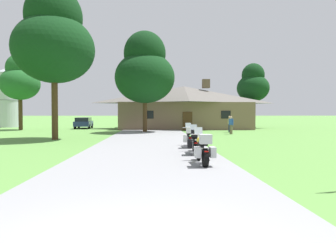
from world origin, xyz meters
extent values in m
plane|color=#56893D|center=(0.00, 20.00, 0.00)|extent=(500.00, 500.00, 0.00)
cube|color=gray|center=(0.00, 18.00, 0.03)|extent=(6.40, 80.00, 0.06)
cylinder|color=black|center=(2.02, 7.91, 0.38)|extent=(0.12, 0.64, 0.64)
cylinder|color=black|center=(2.03, 6.47, 0.38)|extent=(0.16, 0.64, 0.64)
cube|color=silver|center=(2.03, 7.17, 0.44)|extent=(0.26, 0.56, 0.30)
ellipsoid|color=gold|center=(2.03, 7.43, 0.89)|extent=(0.30, 0.52, 0.26)
cube|color=black|center=(2.03, 6.97, 0.80)|extent=(0.28, 0.52, 0.10)
cylinder|color=silver|center=(2.02, 7.87, 1.08)|extent=(0.66, 0.04, 0.03)
cylinder|color=silver|center=(2.02, 7.91, 0.74)|extent=(0.06, 0.24, 0.73)
cube|color=#B2BCC6|center=(2.02, 7.97, 1.22)|extent=(0.32, 0.11, 0.27)
sphere|color=silver|center=(2.02, 7.87, 0.94)|extent=(0.11, 0.11, 0.11)
cube|color=#B7B7BC|center=(2.03, 6.42, 1.02)|extent=(0.40, 0.36, 0.32)
cube|color=red|center=(2.04, 6.25, 0.60)|extent=(0.14, 0.03, 0.06)
cylinder|color=silver|center=(2.17, 6.79, 0.28)|extent=(0.07, 0.55, 0.07)
cube|color=#B7B7BC|center=(1.77, 6.51, 0.56)|extent=(0.20, 0.40, 0.36)
cube|color=#B7B7BC|center=(2.29, 6.52, 0.56)|extent=(0.20, 0.40, 0.36)
cylinder|color=black|center=(2.22, 10.77, 0.38)|extent=(0.16, 0.65, 0.64)
cylinder|color=black|center=(2.11, 9.33, 0.38)|extent=(0.20, 0.65, 0.64)
cube|color=silver|center=(2.16, 10.03, 0.44)|extent=(0.30, 0.58, 0.30)
ellipsoid|color=black|center=(2.18, 10.29, 0.89)|extent=(0.34, 0.54, 0.26)
cube|color=black|center=(2.15, 9.83, 0.80)|extent=(0.32, 0.54, 0.10)
cylinder|color=silver|center=(2.22, 10.73, 1.08)|extent=(0.66, 0.08, 0.03)
cylinder|color=silver|center=(2.22, 10.77, 0.74)|extent=(0.08, 0.24, 0.73)
cube|color=#B2BCC6|center=(2.22, 10.83, 1.22)|extent=(0.33, 0.13, 0.27)
sphere|color=silver|center=(2.22, 10.73, 0.94)|extent=(0.11, 0.11, 0.11)
cube|color=black|center=(2.11, 9.28, 1.02)|extent=(0.43, 0.39, 0.32)
cube|color=red|center=(2.09, 9.11, 0.60)|extent=(0.14, 0.04, 0.06)
cylinder|color=silver|center=(2.27, 9.64, 0.28)|extent=(0.11, 0.55, 0.07)
cube|color=black|center=(1.85, 9.40, 0.56)|extent=(0.23, 0.41, 0.36)
cube|color=black|center=(2.37, 9.36, 0.56)|extent=(0.23, 0.41, 0.36)
cylinder|color=black|center=(2.26, 13.38, 0.38)|extent=(0.14, 0.64, 0.64)
cylinder|color=black|center=(2.18, 11.94, 0.38)|extent=(0.19, 0.65, 0.64)
cube|color=silver|center=(2.22, 12.64, 0.44)|extent=(0.29, 0.57, 0.30)
ellipsoid|color=#195B33|center=(2.24, 12.90, 0.89)|extent=(0.33, 0.54, 0.26)
cube|color=black|center=(2.21, 12.44, 0.80)|extent=(0.31, 0.53, 0.10)
cylinder|color=silver|center=(2.26, 13.34, 1.08)|extent=(0.66, 0.07, 0.03)
cylinder|color=silver|center=(2.26, 13.38, 0.74)|extent=(0.07, 0.24, 0.73)
cube|color=#B2BCC6|center=(2.26, 13.44, 1.22)|extent=(0.33, 0.13, 0.27)
sphere|color=silver|center=(2.26, 13.34, 0.94)|extent=(0.11, 0.11, 0.11)
cube|color=silver|center=(2.18, 11.89, 1.02)|extent=(0.42, 0.38, 0.32)
cube|color=red|center=(2.17, 11.72, 0.60)|extent=(0.14, 0.04, 0.06)
cylinder|color=silver|center=(2.34, 12.25, 0.28)|extent=(0.10, 0.55, 0.07)
cube|color=silver|center=(1.93, 12.00, 0.56)|extent=(0.22, 0.41, 0.36)
cube|color=silver|center=(2.45, 11.97, 0.56)|extent=(0.22, 0.41, 0.36)
cube|color=brown|center=(4.10, 33.85, 1.61)|extent=(15.75, 8.11, 3.23)
pyramid|color=#5B5651|center=(4.10, 33.85, 4.30)|extent=(16.69, 8.60, 2.14)
cube|color=brown|center=(6.94, 33.85, 5.72)|extent=(0.90, 0.90, 1.10)
cube|color=#472D19|center=(4.10, 29.76, 1.05)|extent=(1.10, 0.08, 2.10)
cube|color=black|center=(-0.31, 29.76, 1.78)|extent=(1.10, 0.06, 0.90)
cube|color=black|center=(8.51, 29.76, 1.78)|extent=(1.10, 0.06, 0.90)
cylinder|color=navy|center=(7.92, 25.96, 0.43)|extent=(0.14, 0.14, 0.86)
cylinder|color=navy|center=(7.94, 25.78, 0.43)|extent=(0.14, 0.14, 0.86)
cube|color=tan|center=(7.93, 25.87, 1.14)|extent=(0.26, 0.39, 0.56)
cylinder|color=tan|center=(7.90, 26.10, 1.12)|extent=(0.09, 0.09, 0.58)
cylinder|color=tan|center=(7.96, 25.65, 1.12)|extent=(0.09, 0.09, 0.58)
sphere|color=tan|center=(7.93, 25.87, 1.56)|extent=(0.21, 0.21, 0.21)
cylinder|color=#75664C|center=(7.34, 23.28, 0.43)|extent=(0.14, 0.14, 0.86)
cylinder|color=#75664C|center=(7.43, 23.12, 0.43)|extent=(0.14, 0.14, 0.86)
cube|color=#2D56AD|center=(7.38, 23.20, 1.14)|extent=(0.37, 0.42, 0.56)
cylinder|color=#2D56AD|center=(7.27, 23.40, 1.12)|extent=(0.09, 0.09, 0.58)
cylinder|color=#2D56AD|center=(7.50, 23.00, 1.12)|extent=(0.09, 0.09, 0.58)
sphere|color=tan|center=(7.38, 23.20, 1.56)|extent=(0.21, 0.21, 0.21)
cylinder|color=#422D19|center=(-0.62, 26.28, 1.92)|extent=(0.44, 0.44, 3.85)
ellipsoid|color=#0F3314|center=(-0.62, 26.28, 5.50)|extent=(6.02, 6.02, 5.12)
ellipsoid|color=black|center=(-0.62, 26.28, 7.91)|extent=(4.21, 4.21, 4.51)
cylinder|color=#422D19|center=(-15.05, 31.10, 2.07)|extent=(0.44, 0.44, 4.13)
ellipsoid|color=#1E5623|center=(-15.05, 31.10, 5.33)|extent=(4.37, 4.37, 3.71)
ellipsoid|color=#1B4E20|center=(-15.05, 31.10, 7.08)|extent=(3.06, 3.06, 3.27)
cylinder|color=#422D19|center=(13.97, 36.56, 2.11)|extent=(0.44, 0.44, 4.21)
ellipsoid|color=#0F3314|center=(13.97, 36.56, 5.42)|extent=(4.39, 4.39, 3.74)
ellipsoid|color=black|center=(13.97, 36.56, 7.18)|extent=(3.08, 3.08, 3.30)
cylinder|color=#422D19|center=(-6.90, 18.17, 2.48)|extent=(0.44, 0.44, 4.96)
ellipsoid|color=#0F3314|center=(-6.90, 18.17, 6.55)|extent=(5.76, 5.76, 4.89)
ellipsoid|color=black|center=(-6.90, 18.17, 8.85)|extent=(4.03, 4.03, 4.32)
cylinder|color=#B2B7BC|center=(-20.13, 38.72, 3.75)|extent=(3.20, 3.20, 7.51)
cone|color=#999EA3|center=(-20.13, 38.72, 7.91)|extent=(3.26, 3.26, 0.80)
cylinder|color=gray|center=(-20.13, 38.72, 3.75)|extent=(3.29, 3.29, 0.15)
cube|color=navy|center=(-8.65, 34.45, 0.62)|extent=(2.22, 4.74, 0.60)
cube|color=black|center=(-8.64, 34.25, 1.16)|extent=(1.88, 3.34, 0.48)
cylinder|color=black|center=(-9.62, 35.80, 0.32)|extent=(0.27, 0.66, 0.64)
cylinder|color=black|center=(-7.93, 35.94, 0.32)|extent=(0.27, 0.66, 0.64)
cylinder|color=black|center=(-9.38, 32.96, 0.32)|extent=(0.27, 0.66, 0.64)
cylinder|color=black|center=(-7.69, 33.10, 0.32)|extent=(0.27, 0.66, 0.64)
camera|label=1|loc=(0.26, -3.54, 1.89)|focal=31.49mm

